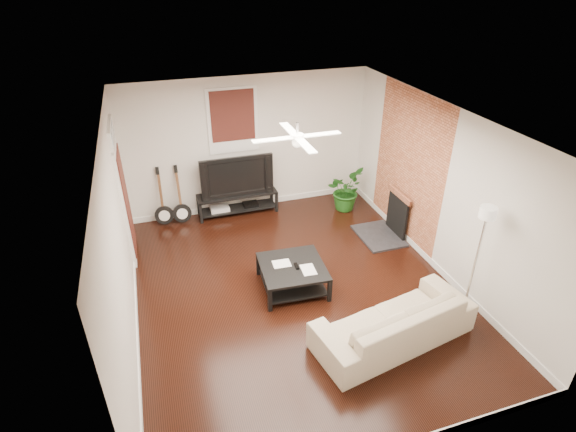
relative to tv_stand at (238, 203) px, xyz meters
name	(u,v)px	position (x,y,z in m)	size (l,w,h in m)	color
room	(296,214)	(0.34, -2.78, 1.17)	(5.01, 6.01, 2.81)	black
brick_accent	(408,168)	(2.83, -1.78, 1.17)	(0.02, 2.20, 2.80)	#AF5A38
fireplace	(388,215)	(2.54, -1.78, 0.23)	(0.80, 1.10, 0.92)	black
window_back	(233,121)	(0.04, 0.19, 1.72)	(1.00, 0.06, 1.30)	black
door_left	(124,191)	(-2.12, -0.88, 1.02)	(0.08, 1.00, 2.50)	white
tv_stand	(238,203)	(0.00, 0.00, 0.00)	(1.65, 0.44, 0.46)	black
tv	(236,174)	(0.00, 0.02, 0.66)	(1.48, 0.19, 0.85)	black
coffee_table	(292,276)	(0.31, -2.72, -0.02)	(1.01, 1.01, 0.43)	black
sofa	(394,321)	(1.28, -4.26, 0.10)	(2.29, 0.90, 0.67)	tan
floor_lamp	(475,265)	(2.54, -4.16, 0.71)	(0.31, 0.31, 1.87)	silver
potted_plant	(345,190)	(2.22, -0.51, 0.21)	(0.79, 0.68, 0.88)	#1D5719
guitar_left	(162,198)	(-1.51, -0.03, 0.38)	(0.37, 0.26, 1.21)	black
guitar_right	(180,196)	(-1.16, -0.06, 0.38)	(0.37, 0.26, 1.21)	black
ceiling_fan	(297,137)	(0.34, -2.78, 2.37)	(1.24, 1.24, 0.32)	white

